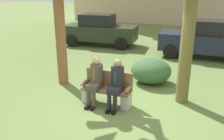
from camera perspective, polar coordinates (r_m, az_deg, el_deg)
The scene contains 7 objects.
ground_plane at distance 6.63m, azimuth 1.80°, elevation -8.41°, with size 80.00×80.00×0.00m, color #5C753D.
park_bench at distance 6.64m, azimuth -1.12°, elevation -4.63°, with size 1.33×0.44×0.90m.
seated_man_left at distance 6.52m, azimuth -3.91°, elevation -2.00°, with size 0.34×0.72×1.29m.
seated_man_right at distance 6.30m, azimuth 1.01°, elevation -2.68°, with size 0.34×0.72×1.30m.
shrub_near_bench at distance 8.16m, azimuth 9.02°, elevation -0.17°, with size 1.33×1.22×0.83m, color #365B36.
parked_car_near at distance 13.45m, azimuth -2.88°, elevation 9.30°, with size 4.02×1.99×1.68m.
parked_car_far at distance 11.71m, azimuth 20.69°, elevation 6.72°, with size 3.91×1.72×1.68m.
Camera 1 is at (1.99, -5.56, 3.02)m, focal length 39.29 mm.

